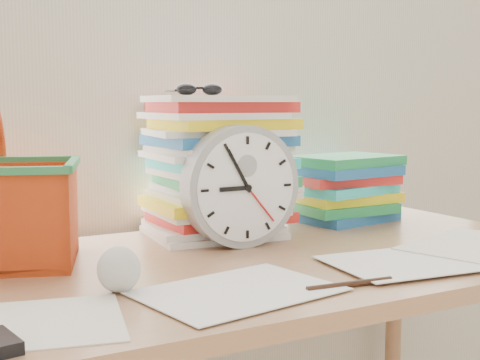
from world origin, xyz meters
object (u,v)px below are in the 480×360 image
book_stack (349,188)px  desk (245,296)px  clock (241,186)px  paper_stack (217,166)px

book_stack → desk: bearing=-152.1°
clock → book_stack: size_ratio=0.91×
desk → clock: size_ratio=5.60×
desk → paper_stack: size_ratio=4.47×
desk → paper_stack: 0.33m
desk → paper_stack: bearing=76.0°
paper_stack → clock: bearing=-96.3°
clock → book_stack: (0.38, 0.13, -0.04)m
paper_stack → book_stack: paper_stack is taller
desk → book_stack: book_stack is taller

